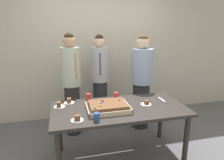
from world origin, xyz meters
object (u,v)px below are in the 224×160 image
Objects in this scene: plated_slice_far_left at (69,102)px; person_green_shirt_behind at (71,83)px; party_table at (119,114)px; sheet_cake at (108,107)px; drink_cup_nearest at (116,96)px; drink_cup_far_end at (88,97)px; person_serving_front at (141,81)px; cake_server_utensil at (162,100)px; plated_slice_far_right at (77,119)px; plated_slice_near_right at (146,104)px; person_striped_tie_right at (100,80)px; drink_cup_middle at (97,117)px; plated_slice_near_left at (59,106)px.

plated_slice_far_left is 0.09× the size of person_green_shirt_behind.
sheet_cake reaches higher than party_table.
drink_cup_far_end is (-0.41, 0.04, 0.00)m from drink_cup_nearest.
person_serving_front is (1.01, 0.43, 0.05)m from drink_cup_far_end.
cake_server_utensil is at bearing -13.36° from drink_cup_far_end.
plated_slice_far_left is 0.60m from plated_slice_far_right.
person_green_shirt_behind is at bearing 138.90° from plated_slice_near_right.
drink_cup_far_end is at bearing 134.61° from party_table.
plated_slice_near_right reaches higher than cake_server_utensil.
drink_cup_nearest reaches higher than plated_slice_near_right.
person_striped_tie_right is (0.53, 0.23, -0.03)m from person_green_shirt_behind.
drink_cup_middle is at bearing 1.92° from person_serving_front.
person_striped_tie_right is (-0.76, 0.96, 0.11)m from cake_server_utensil.
plated_slice_near_right is 1.18m from person_striped_tie_right.
party_table is 1.05m from person_serving_front.
plated_slice_far_right is (0.07, -0.59, -0.00)m from plated_slice_far_left.
sheet_cake is 0.46m from drink_cup_far_end.
cake_server_utensil is at bearing 35.17° from person_green_shirt_behind.
person_green_shirt_behind is at bearing 90.31° from plated_slice_far_right.
drink_cup_far_end is 0.06× the size of person_green_shirt_behind.
plated_slice_far_right is at bearing -15.76° from person_striped_tie_right.
plated_slice_far_left reaches higher than party_table.
person_striped_tie_right is at bearing 66.68° from drink_cup_far_end.
party_table is at bearing 9.54° from person_green_shirt_behind.
sheet_cake reaches higher than plated_slice_far_right.
person_serving_front is (-0.05, 0.68, 0.10)m from cake_server_utensil.
plated_slice_near_left is at bearing -42.36° from person_green_shirt_behind.
plated_slice_far_right is 1.45m from person_striped_tie_right.
plated_slice_near_left is 0.85m from drink_cup_nearest.
plated_slice_near_left is 1.56m from person_serving_front.
person_serving_front is (0.60, 0.48, 0.05)m from drink_cup_nearest.
drink_cup_nearest is at bearing 162.22° from cake_server_utensil.
drink_cup_nearest is (0.83, 0.13, 0.03)m from plated_slice_near_left.
drink_cup_nearest is 0.82m from person_green_shirt_behind.
person_green_shirt_behind reaches higher than plated_slice_near_right.
plated_slice_near_left is at bearing -34.22° from person_striped_tie_right.
cake_server_utensil is at bearing -8.34° from plated_slice_far_left.
sheet_cake is 0.88m from cake_server_utensil.
cake_server_utensil is 0.12× the size of person_green_shirt_behind.
plated_slice_near_left reaches higher than party_table.
plated_slice_near_left is at bearing 177.10° from cake_server_utensil.
person_striped_tie_right is at bearing -67.69° from person_serving_front.
party_table is 0.66m from plated_slice_far_right.
party_table is 1.04× the size of person_green_shirt_behind.
sheet_cake is 5.52× the size of drink_cup_far_end.
person_serving_front is at bearing 23.04° from plated_slice_near_left.
drink_cup_nearest reaches higher than plated_slice_far_left.
plated_slice_far_right is at bearing -155.32° from party_table.
plated_slice_far_left is at bearing 42.04° from plated_slice_near_left.
sheet_cake is at bearing -119.39° from drink_cup_nearest.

